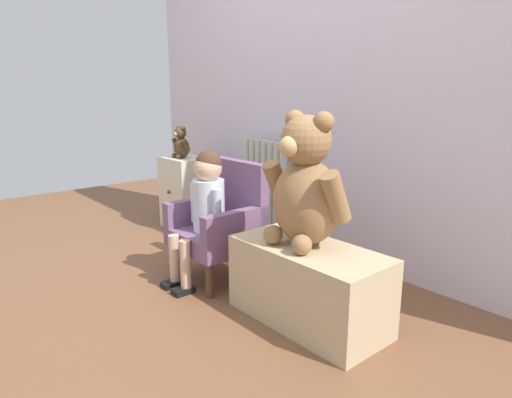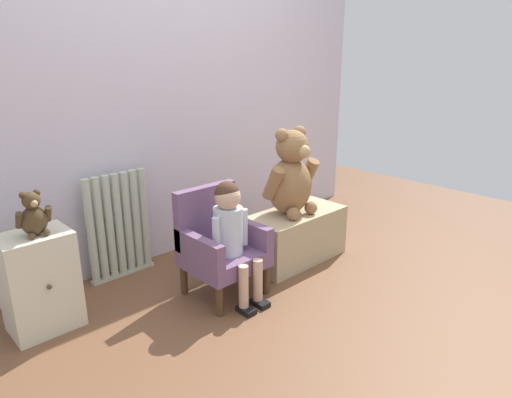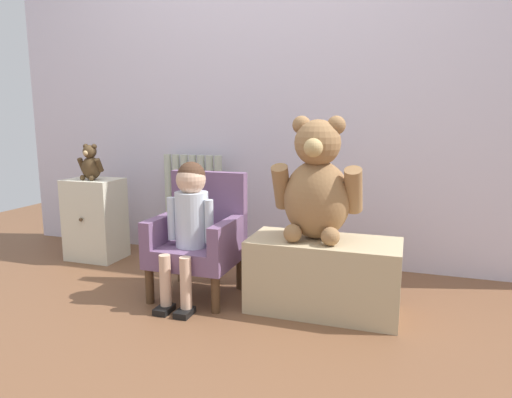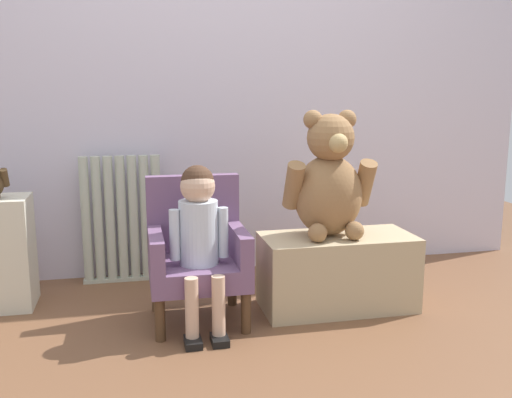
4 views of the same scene
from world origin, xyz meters
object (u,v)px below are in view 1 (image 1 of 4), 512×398
(large_teddy_bear, at_px, (306,187))
(small_teddy_bear, at_px, (181,144))
(small_dresser, at_px, (185,193))
(child_figure, at_px, (205,199))
(radiator, at_px, (264,191))
(child_armchair, at_px, (222,222))
(low_bench, at_px, (308,285))

(large_teddy_bear, xyz_separation_m, small_teddy_bear, (-1.54, 0.31, 0.03))
(small_dresser, distance_m, large_teddy_bear, 1.62)
(child_figure, bearing_deg, radiator, 115.10)
(small_dresser, height_order, child_armchair, child_armchair)
(child_armchair, distance_m, small_teddy_bear, 1.02)
(low_bench, bearing_deg, child_armchair, 178.72)
(child_armchair, bearing_deg, small_dresser, 160.01)
(child_armchair, relative_size, low_bench, 0.89)
(low_bench, distance_m, large_teddy_bear, 0.44)
(small_dresser, height_order, low_bench, small_dresser)
(radiator, xyz_separation_m, low_bench, (1.00, -0.62, -0.17))
(child_figure, relative_size, small_teddy_bear, 3.10)
(low_bench, xyz_separation_m, large_teddy_bear, (-0.05, 0.02, 0.44))
(child_armchair, height_order, low_bench, child_armchair)
(radiator, xyz_separation_m, small_dresser, (-0.59, -0.27, -0.07))
(small_dresser, distance_m, small_teddy_bear, 0.37)
(small_dresser, height_order, child_figure, child_figure)
(small_teddy_bear, bearing_deg, low_bench, -11.58)
(radiator, distance_m, low_bench, 1.19)
(child_armchair, height_order, child_figure, child_figure)
(small_dresser, xyz_separation_m, small_teddy_bear, (0.01, -0.03, 0.37))
(large_teddy_bear, distance_m, small_teddy_bear, 1.57)
(child_armchair, bearing_deg, small_teddy_bear, 161.31)
(low_bench, relative_size, small_teddy_bear, 3.12)
(small_dresser, distance_m, low_bench, 1.64)
(child_figure, bearing_deg, child_armchair, 90.00)
(small_dresser, xyz_separation_m, child_figure, (0.93, -0.45, 0.20))
(small_dresser, distance_m, child_figure, 1.05)
(large_teddy_bear, bearing_deg, child_figure, -170.00)
(small_teddy_bear, bearing_deg, child_figure, -24.59)
(radiator, height_order, small_teddy_bear, small_teddy_bear)
(child_figure, bearing_deg, large_teddy_bear, 10.00)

